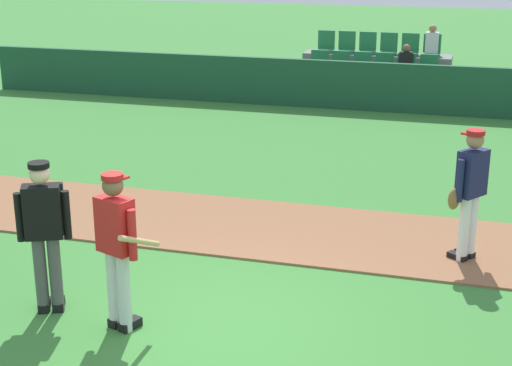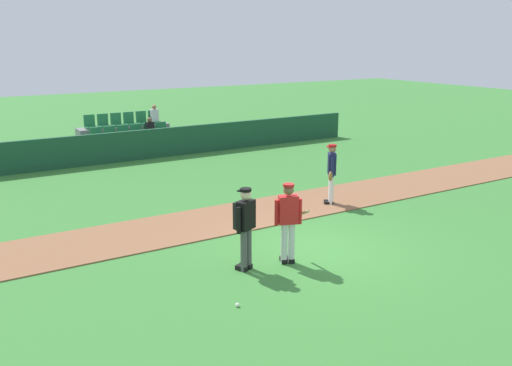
# 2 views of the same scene
# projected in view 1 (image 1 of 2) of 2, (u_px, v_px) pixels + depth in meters

# --- Properties ---
(ground_plane) EXTENTS (80.00, 80.00, 0.00)m
(ground_plane) POSITION_uv_depth(u_px,v_px,m) (213.00, 324.00, 8.53)
(ground_plane) COLOR #387A33
(infield_dirt_path) EXTENTS (28.00, 2.31, 0.03)m
(infield_dirt_path) POSITION_uv_depth(u_px,v_px,m) (279.00, 230.00, 11.21)
(infield_dirt_path) COLOR brown
(infield_dirt_path) RESTS_ON ground
(dugout_fence) EXTENTS (20.00, 0.16, 1.17)m
(dugout_fence) POSITION_uv_depth(u_px,v_px,m) (366.00, 86.00, 18.67)
(dugout_fence) COLOR #19472D
(dugout_fence) RESTS_ON ground
(stadium_bleachers) EXTENTS (3.90, 2.10, 1.90)m
(stadium_bleachers) POSITION_uv_depth(u_px,v_px,m) (375.00, 80.00, 20.02)
(stadium_bleachers) COLOR slate
(stadium_bleachers) RESTS_ON ground
(batter_red_jersey) EXTENTS (0.60, 0.80, 1.76)m
(batter_red_jersey) POSITION_uv_depth(u_px,v_px,m) (117.00, 246.00, 8.14)
(batter_red_jersey) COLOR silver
(batter_red_jersey) RESTS_ON ground
(umpire_home_plate) EXTENTS (0.55, 0.43, 1.76)m
(umpire_home_plate) POSITION_uv_depth(u_px,v_px,m) (44.00, 228.00, 8.54)
(umpire_home_plate) COLOR #4C4C4C
(umpire_home_plate) RESTS_ON ground
(runner_navy_jersey) EXTENTS (0.50, 0.56, 1.76)m
(runner_navy_jersey) POSITION_uv_depth(u_px,v_px,m) (470.00, 191.00, 9.89)
(runner_navy_jersey) COLOR white
(runner_navy_jersey) RESTS_ON ground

